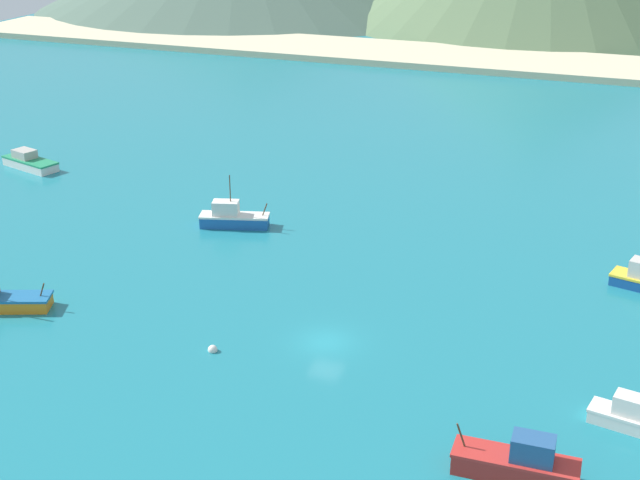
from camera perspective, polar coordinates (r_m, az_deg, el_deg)
The scene contains 6 objects.
ground at distance 94.13m, azimuth 6.86°, elevation 1.67°, with size 260.00×280.00×0.50m.
fishing_boat_1 at distance 89.68m, azimuth -5.70°, elevation 1.47°, with size 7.32×4.04×5.48m.
fishing_boat_2 at distance 113.12m, azimuth -18.33°, elevation 4.84°, with size 8.27×4.71×2.16m.
fishing_boat_8 at distance 54.94m, azimuth 12.76°, elevation -13.91°, with size 7.54×2.46×2.99m.
buoy_0 at distance 67.16m, azimuth -6.98°, elevation -7.08°, with size 0.73×0.73×0.73m.
beach_strip at distance 171.18m, azimuth 13.92°, elevation 11.06°, with size 247.00×22.17×1.20m, color beige.
Camera 1 is at (20.81, -55.44, 33.33)m, focal length 49.33 mm.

